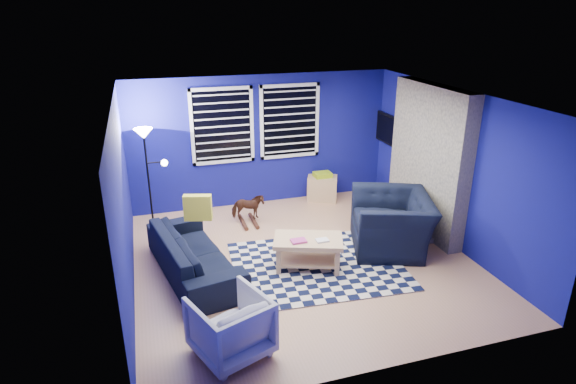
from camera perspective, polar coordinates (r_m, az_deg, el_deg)
The scene contains 18 objects.
floor at distance 7.49m, azimuth 1.82°, elevation -8.09°, with size 5.00×5.00×0.00m, color tan.
ceiling at distance 6.63m, azimuth 2.08°, elevation 11.08°, with size 5.00×5.00×0.00m, color white.
wall_back at distance 9.25m, azimuth -3.12°, elevation 6.07°, with size 5.00×5.00×0.00m, color navy.
wall_left at distance 6.63m, azimuth -18.95°, elevation -1.36°, with size 5.00×5.00×0.00m, color navy.
wall_right at distance 8.09m, azimuth 18.95°, elevation 2.67°, with size 5.00×5.00×0.00m, color navy.
fireplace at distance 8.42m, azimuth 16.19°, elevation 3.31°, with size 0.65×2.00×2.50m.
window_left at distance 8.98m, azimuth -7.79°, elevation 7.74°, with size 1.17×0.06×1.42m.
window_right at distance 9.27m, azimuth 0.23°, elevation 8.36°, with size 1.17×0.06×1.42m.
tv at distance 9.64m, azimuth 11.97°, elevation 7.18°, with size 0.07×1.00×0.58m.
rug at distance 7.35m, azimuth 3.48°, elevation -8.66°, with size 2.50×2.00×0.02m, color black.
sofa at distance 7.13m, azimuth -11.09°, elevation -7.21°, with size 0.85×2.18×0.64m, color black.
armchair_big at distance 7.86m, azimuth 12.19°, elevation -3.55°, with size 1.18×1.35×0.88m, color black.
armchair_bent at distance 5.56m, azimuth -6.85°, elevation -15.49°, with size 0.77×0.79×0.72m, color gray.
rocking_horse at distance 8.59m, azimuth -4.78°, elevation -1.82°, with size 0.57×0.26×0.48m, color #452C16.
coffee_table at distance 7.14m, azimuth 2.39°, elevation -6.50°, with size 1.14×0.89×0.50m.
cabinet at distance 9.67m, azimuth 4.07°, elevation 0.52°, with size 0.69×0.59×0.57m.
floor_lamp at distance 8.28m, azimuth -16.45°, elevation 5.04°, with size 0.49×0.30×1.80m.
throw_pillow at distance 7.35m, azimuth -10.65°, elevation -1.83°, with size 0.42×0.13×0.40m, color yellow.
Camera 1 is at (-2.15, -6.17, 3.67)m, focal length 30.00 mm.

